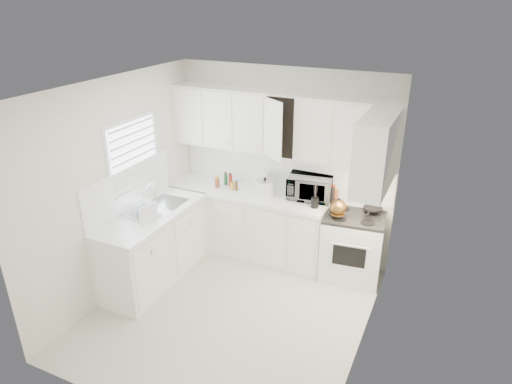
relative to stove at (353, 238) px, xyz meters
The scene contains 34 objects.
floor 1.78m from the stove, 129.78° to the right, with size 3.20×3.20×0.00m, color silver.
ceiling 2.64m from the stove, 129.78° to the right, with size 3.20×3.20×0.00m, color white.
wall_back 1.34m from the stove, 164.46° to the left, with size 3.00×3.00×0.00m, color white.
wall_front 3.18m from the stove, 110.46° to the right, with size 3.00×3.00×0.00m, color white.
wall_left 2.98m from the stove, 153.29° to the right, with size 3.20×3.20×0.00m, color white.
wall_right 1.55m from the stove, 72.16° to the right, with size 3.20×3.20×0.00m, color white.
window_blinds 2.90m from the stove, 159.67° to the right, with size 0.06×0.96×1.06m, color white, non-canonical shape.
lower_cabinets_back 1.48m from the stove, behind, with size 2.22×0.60×0.90m, color white, non-canonical shape.
lower_cabinets_left 2.54m from the stove, 154.28° to the right, with size 0.60×1.60×0.90m, color white, non-canonical shape.
countertop_back 1.51m from the stove, behind, with size 2.24×0.64×0.05m, color white.
countertop_left 2.55m from the stove, 154.18° to the right, with size 0.64×1.62×0.05m, color white.
backsplash_back 1.30m from the stove, 164.96° to the left, with size 2.98×0.02×0.55m, color white.
backsplash_left 2.87m from the stove, 156.86° to the right, with size 0.02×1.60×0.55m, color white.
upper_cabinets_back 1.43m from the stove, behind, with size 3.00×0.33×0.80m, color white, non-canonical shape.
upper_cabinets_right 1.08m from the stove, 62.16° to the right, with size 0.33×0.90×0.80m, color white, non-canonical shape.
sink 2.44m from the stove, 161.75° to the right, with size 0.42×0.38×0.30m, color gray, non-canonical shape.
stove is the anchor object (origin of this frame).
tea_kettle 0.54m from the stove, 138.37° to the right, with size 0.25×0.21×0.23m, color brown, non-canonical shape.
frying_pan 0.46m from the stove, 41.63° to the left, with size 0.24×0.40×0.04m, color black, non-canonical shape.
microwave 0.87m from the stove, 168.20° to the left, with size 0.56×0.31×0.38m, color gray.
rice_cooker 1.32m from the stove, behind, with size 0.25×0.25×0.25m, color white, non-canonical shape.
paper_towel 1.40m from the stove, behind, with size 0.12×0.12×0.27m, color white.
utensil_crock 0.74m from the stove, 167.93° to the right, with size 0.11×0.11×0.32m, color black, non-canonical shape.
dish_rack 2.67m from the stove, 152.38° to the right, with size 0.40×0.30×0.22m, color white, non-canonical shape.
spice_left_0 1.99m from the stove, behind, with size 0.06×0.06×0.13m, color brown.
spice_left_1 1.91m from the stove, behind, with size 0.06×0.06×0.13m, color #226833.
spice_left_2 1.84m from the stove, behind, with size 0.06×0.06×0.13m, color #A42215.
spice_left_3 1.76m from the stove, behind, with size 0.06×0.06×0.13m, color gold.
spice_left_4 1.70m from the stove, behind, with size 0.06×0.06×0.13m, color brown.
sauce_right_0 0.71m from the stove, 162.24° to the left, with size 0.06×0.06×0.19m, color #A42215.
sauce_right_1 0.66m from the stove, 167.29° to the left, with size 0.06×0.06×0.19m, color gold.
sauce_right_2 0.64m from the stove, 157.69° to the left, with size 0.06×0.06×0.19m, color brown.
sauce_right_3 0.59m from the stove, 163.35° to the left, with size 0.06×0.06×0.19m, color black.
sauce_right_4 0.58m from the stove, 150.30° to the left, with size 0.06×0.06×0.19m, color brown.
Camera 1 is at (2.09, -3.83, 3.45)m, focal length 32.05 mm.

